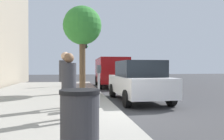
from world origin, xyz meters
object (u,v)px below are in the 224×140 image
(pedestrian_at_meter, at_px, (65,75))
(traffic_signal, at_px, (84,53))
(parking_meter, at_px, (99,77))
(parked_van_far, at_px, (111,70))
(parked_sedan_near, at_px, (138,81))
(trash_bin, at_px, (80,124))
(street_tree, at_px, (82,27))
(pedestrian_bystander, at_px, (69,81))

(pedestrian_at_meter, distance_m, traffic_signal, 9.36)
(parking_meter, bearing_deg, parked_van_far, -12.08)
(parked_van_far, bearing_deg, parking_meter, 167.92)
(parked_sedan_near, height_order, traffic_signal, traffic_signal)
(parking_meter, bearing_deg, pedestrian_at_meter, 86.39)
(parked_van_far, distance_m, traffic_signal, 2.40)
(parking_meter, distance_m, traffic_signal, 9.38)
(parking_meter, relative_size, parked_sedan_near, 0.32)
(pedestrian_at_meter, bearing_deg, trash_bin, -87.91)
(traffic_signal, height_order, trash_bin, traffic_signal)
(parked_sedan_near, bearing_deg, parked_van_far, 0.00)
(street_tree, relative_size, trash_bin, 4.53)
(pedestrian_at_meter, xyz_separation_m, parked_van_far, (9.19, -3.06, 0.02))
(pedestrian_bystander, height_order, trash_bin, pedestrian_bystander)
(traffic_signal, bearing_deg, pedestrian_at_meter, 173.48)
(trash_bin, bearing_deg, street_tree, -2.50)
(pedestrian_at_meter, distance_m, street_tree, 5.07)
(parked_van_far, xyz_separation_m, trash_bin, (-13.18, 2.70, -0.60))
(pedestrian_at_meter, height_order, trash_bin, pedestrian_at_meter)
(parked_sedan_near, bearing_deg, parking_meter, 135.89)
(pedestrian_at_meter, distance_m, parked_sedan_near, 3.66)
(parking_meter, xyz_separation_m, pedestrian_at_meter, (0.07, 1.08, 0.07))
(pedestrian_at_meter, relative_size, trash_bin, 1.81)
(parking_meter, distance_m, pedestrian_bystander, 1.79)
(parking_meter, bearing_deg, pedestrian_bystander, 148.82)
(parking_meter, relative_size, parked_van_far, 0.27)
(traffic_signal, bearing_deg, parked_van_far, -90.51)
(parked_sedan_near, bearing_deg, pedestrian_bystander, 140.88)
(pedestrian_bystander, height_order, street_tree, street_tree)
(traffic_signal, bearing_deg, trash_bin, 176.97)
(pedestrian_at_meter, xyz_separation_m, trash_bin, (-4.00, -0.35, -0.58))
(pedestrian_bystander, height_order, traffic_signal, traffic_signal)
(parked_sedan_near, relative_size, parked_van_far, 0.84)
(parked_sedan_near, relative_size, street_tree, 0.97)
(parked_sedan_near, distance_m, street_tree, 4.35)
(pedestrian_bystander, relative_size, parked_van_far, 0.32)
(trash_bin, bearing_deg, traffic_signal, -3.03)
(parking_meter, distance_m, pedestrian_at_meter, 1.08)
(trash_bin, bearing_deg, parked_van_far, -11.58)
(pedestrian_at_meter, distance_m, trash_bin, 4.05)
(pedestrian_bystander, distance_m, street_tree, 6.54)
(pedestrian_bystander, bearing_deg, parked_sedan_near, 8.46)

